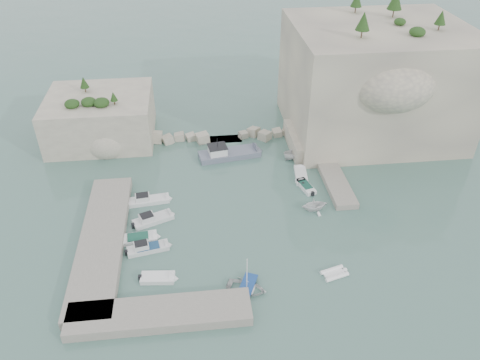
{
  "coord_description": "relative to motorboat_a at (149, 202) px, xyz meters",
  "views": [
    {
      "loc": [
        -5.51,
        -43.25,
        37.54
      ],
      "look_at": [
        0.0,
        6.0,
        3.0
      ],
      "focal_mm": 35.0,
      "sensor_mm": 36.0,
      "label": 1
    }
  ],
  "objects": [
    {
      "name": "rowboat_mast",
      "position": [
        10.89,
        -16.46,
        2.54
      ],
      "size": [
        0.1,
        0.1,
        4.2
      ],
      "primitive_type": "cylinder",
      "color": "white",
      "rests_on": "rowboat"
    },
    {
      "name": "tender_east_c",
      "position": [
        21.12,
        3.55,
        0.0
      ],
      "size": [
        2.19,
        5.2,
        0.7
      ],
      "primitive_type": null,
      "rotation": [
        0.0,
        0.0,
        1.46
      ],
      "color": "white",
      "rests_on": "ground"
    },
    {
      "name": "motorboat_c",
      "position": [
        -0.94,
        -7.34,
        0.0
      ],
      "size": [
        5.01,
        2.21,
        0.7
      ],
      "primitive_type": null,
      "rotation": [
        0.0,
        0.0,
        0.09
      ],
      "color": "white",
      "rests_on": "ground"
    },
    {
      "name": "motorboat_a",
      "position": [
        0.0,
        0.0,
        0.0
      ],
      "size": [
        5.95,
        2.37,
        1.4
      ],
      "primitive_type": null,
      "rotation": [
        0.0,
        0.0,
        0.11
      ],
      "color": "white",
      "rests_on": "ground"
    },
    {
      "name": "tender_east_b",
      "position": [
        21.16,
        0.77,
        0.0
      ],
      "size": [
        2.4,
        4.21,
        0.7
      ],
      "primitive_type": null,
      "rotation": [
        0.0,
        0.0,
        1.85
      ],
      "color": "white",
      "rests_on": "ground"
    },
    {
      "name": "outcrop_west",
      "position": [
        -8.04,
        18.45,
        3.5
      ],
      "size": [
        16.0,
        14.0,
        7.0
      ],
      "primitive_type": "cube",
      "color": "beige",
      "rests_on": "ground"
    },
    {
      "name": "breakwater",
      "position": [
        10.96,
        15.45,
        0.7
      ],
      "size": [
        28.0,
        3.0,
        1.4
      ],
      "primitive_type": "cube",
      "color": "beige",
      "rests_on": "ground"
    },
    {
      "name": "quay_south",
      "position": [
        1.96,
        -19.05,
        0.55
      ],
      "size": [
        18.0,
        4.0,
        1.1
      ],
      "primitive_type": "cube",
      "color": "#9E9689",
      "rests_on": "ground"
    },
    {
      "name": "cliff_terrace",
      "position": [
        24.96,
        11.45,
        1.25
      ],
      "size": [
        8.0,
        10.0,
        2.5
      ],
      "primitive_type": "cube",
      "color": "beige",
      "rests_on": "ground"
    },
    {
      "name": "tender_east_d",
      "position": [
        21.57,
        8.62,
        0.0
      ],
      "size": [
        4.79,
        3.04,
        1.73
      ],
      "primitive_type": "imported",
      "rotation": [
        0.0,
        0.0,
        1.9
      ],
      "color": "silver",
      "rests_on": "ground"
    },
    {
      "name": "ground",
      "position": [
        11.96,
        -6.55,
        0.0
      ],
      "size": [
        400.0,
        400.0,
        0.0
      ],
      "primitive_type": "plane",
      "color": "slate",
      "rests_on": "ground"
    },
    {
      "name": "work_boat",
      "position": [
        11.56,
        10.11,
        0.0
      ],
      "size": [
        10.44,
        4.48,
        2.2
      ],
      "primitive_type": null,
      "rotation": [
        0.0,
        0.0,
        0.15
      ],
      "color": "slate",
      "rests_on": "ground"
    },
    {
      "name": "quay_west",
      "position": [
        -5.04,
        -7.55,
        0.55
      ],
      "size": [
        5.0,
        24.0,
        1.1
      ],
      "primitive_type": "cube",
      "color": "#9E9689",
      "rests_on": "ground"
    },
    {
      "name": "tender_east_a",
      "position": [
        21.19,
        -3.96,
        0.0
      ],
      "size": [
        3.77,
        3.36,
        1.81
      ],
      "primitive_type": "imported",
      "rotation": [
        0.0,
        0.0,
        1.69
      ],
      "color": "white",
      "rests_on": "ground"
    },
    {
      "name": "cliff_east",
      "position": [
        34.96,
        16.45,
        8.5
      ],
      "size": [
        26.0,
        22.0,
        17.0
      ],
      "primitive_type": "cube",
      "color": "beige",
      "rests_on": "ground"
    },
    {
      "name": "inflatable_dinghy",
      "position": [
        20.63,
        -15.32,
        0.0
      ],
      "size": [
        3.29,
        2.22,
        0.44
      ],
      "primitive_type": null,
      "rotation": [
        0.0,
        0.0,
        0.27
      ],
      "color": "white",
      "rests_on": "ground"
    },
    {
      "name": "ledge_east",
      "position": [
        25.46,
        3.45,
        0.4
      ],
      "size": [
        3.0,
        16.0,
        0.8
      ],
      "primitive_type": "cube",
      "color": "#9E9689",
      "rests_on": "ground"
    },
    {
      "name": "motorboat_b",
      "position": [
        0.69,
        -4.02,
        0.0
      ],
      "size": [
        5.72,
        3.71,
        1.4
      ],
      "primitive_type": null,
      "rotation": [
        0.0,
        0.0,
        0.39
      ],
      "color": "silver",
      "rests_on": "ground"
    },
    {
      "name": "motorboat_d",
      "position": [
        0.32,
        -9.22,
        0.0
      ],
      "size": [
        5.41,
        2.52,
        1.4
      ],
      "primitive_type": null,
      "rotation": [
        0.0,
        0.0,
        0.19
      ],
      "color": "silver",
      "rests_on": "ground"
    },
    {
      "name": "motorboat_e",
      "position": [
        1.57,
        -13.94,
        0.0
      ],
      "size": [
        4.1,
        2.0,
        0.7
      ],
      "primitive_type": null,
      "rotation": [
        0.0,
        0.0,
        -0.1
      ],
      "color": "white",
      "rests_on": "ground"
    },
    {
      "name": "vegetation",
      "position": [
        29.79,
        17.85,
        17.93
      ],
      "size": [
        53.48,
        13.88,
        13.4
      ],
      "color": "#1E4219",
      "rests_on": "ground"
    },
    {
      "name": "rowboat",
      "position": [
        10.89,
        -16.46,
        0.0
      ],
      "size": [
        5.14,
        4.52,
        0.88
      ],
      "primitive_type": "imported",
      "rotation": [
        0.0,
        0.0,
        1.15
      ],
      "color": "white",
      "rests_on": "ground"
    }
  ]
}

